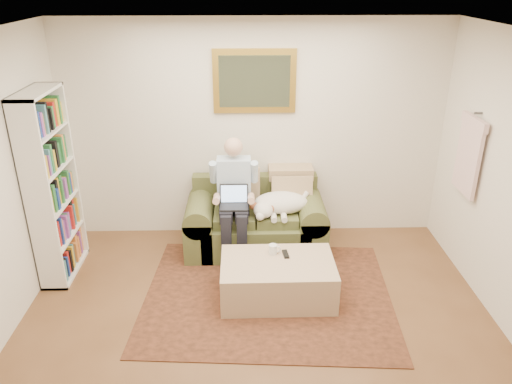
{
  "coord_description": "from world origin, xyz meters",
  "views": [
    {
      "loc": [
        -0.11,
        -3.17,
        3.03
      ],
      "look_at": [
        0.01,
        1.53,
        0.95
      ],
      "focal_mm": 35.0,
      "sensor_mm": 36.0,
      "label": 1
    }
  ],
  "objects_px": {
    "bookshelf": "(52,187)",
    "seated_man": "(234,201)",
    "ottoman": "(278,279)",
    "coffee_mug": "(273,249)",
    "sleeping_dog": "(281,203)",
    "laptop": "(234,200)",
    "sofa": "(255,226)"
  },
  "relations": [
    {
      "from": "bookshelf",
      "to": "seated_man",
      "type": "bearing_deg",
      "value": 9.33
    },
    {
      "from": "ottoman",
      "to": "coffee_mug",
      "type": "distance_m",
      "value": 0.3
    },
    {
      "from": "sleeping_dog",
      "to": "bookshelf",
      "type": "xyz_separation_m",
      "value": [
        -2.4,
        -0.37,
        0.38
      ]
    },
    {
      "from": "laptop",
      "to": "ottoman",
      "type": "bearing_deg",
      "value": -61.16
    },
    {
      "from": "seated_man",
      "to": "sleeping_dog",
      "type": "bearing_deg",
      "value": 7.13
    },
    {
      "from": "seated_man",
      "to": "coffee_mug",
      "type": "bearing_deg",
      "value": -60.39
    },
    {
      "from": "sleeping_dog",
      "to": "coffee_mug",
      "type": "height_order",
      "value": "sleeping_dog"
    },
    {
      "from": "sofa",
      "to": "sleeping_dog",
      "type": "height_order",
      "value": "sofa"
    },
    {
      "from": "ottoman",
      "to": "sleeping_dog",
      "type": "bearing_deg",
      "value": 84.27
    },
    {
      "from": "sofa",
      "to": "laptop",
      "type": "relative_size",
      "value": 5.15
    },
    {
      "from": "sleeping_dog",
      "to": "ottoman",
      "type": "xyz_separation_m",
      "value": [
        -0.09,
        -0.93,
        -0.41
      ]
    },
    {
      "from": "laptop",
      "to": "coffee_mug",
      "type": "distance_m",
      "value": 0.8
    },
    {
      "from": "laptop",
      "to": "sleeping_dog",
      "type": "distance_m",
      "value": 0.56
    },
    {
      "from": "coffee_mug",
      "to": "ottoman",
      "type": "bearing_deg",
      "value": -75.54
    },
    {
      "from": "seated_man",
      "to": "bookshelf",
      "type": "bearing_deg",
      "value": -170.67
    },
    {
      "from": "sofa",
      "to": "seated_man",
      "type": "height_order",
      "value": "seated_man"
    },
    {
      "from": "sofa",
      "to": "sleeping_dog",
      "type": "bearing_deg",
      "value": -15.74
    },
    {
      "from": "sofa",
      "to": "ottoman",
      "type": "xyz_separation_m",
      "value": [
        0.2,
        -1.01,
        -0.07
      ]
    },
    {
      "from": "sofa",
      "to": "sleeping_dog",
      "type": "relative_size",
      "value": 2.43
    },
    {
      "from": "laptop",
      "to": "coffee_mug",
      "type": "relative_size",
      "value": 3.14
    },
    {
      "from": "sleeping_dog",
      "to": "ottoman",
      "type": "distance_m",
      "value": 1.02
    },
    {
      "from": "seated_man",
      "to": "laptop",
      "type": "distance_m",
      "value": 0.07
    },
    {
      "from": "ottoman",
      "to": "seated_man",
      "type": "bearing_deg",
      "value": 117.05
    },
    {
      "from": "seated_man",
      "to": "bookshelf",
      "type": "relative_size",
      "value": 0.68
    },
    {
      "from": "sofa",
      "to": "bookshelf",
      "type": "height_order",
      "value": "bookshelf"
    },
    {
      "from": "bookshelf",
      "to": "sleeping_dog",
      "type": "bearing_deg",
      "value": 8.84
    },
    {
      "from": "coffee_mug",
      "to": "bookshelf",
      "type": "xyz_separation_m",
      "value": [
        -2.27,
        0.39,
        0.54
      ]
    },
    {
      "from": "sleeping_dog",
      "to": "coffee_mug",
      "type": "relative_size",
      "value": 6.67
    },
    {
      "from": "seated_man",
      "to": "bookshelf",
      "type": "distance_m",
      "value": 1.92
    },
    {
      "from": "seated_man",
      "to": "sofa",
      "type": "bearing_deg",
      "value": 31.45
    },
    {
      "from": "seated_man",
      "to": "ottoman",
      "type": "xyz_separation_m",
      "value": [
        0.44,
        -0.86,
        -0.48
      ]
    },
    {
      "from": "coffee_mug",
      "to": "seated_man",
      "type": "bearing_deg",
      "value": 119.61
    }
  ]
}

